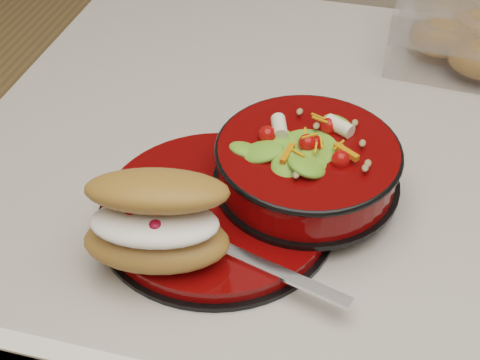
% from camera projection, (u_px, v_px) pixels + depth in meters
% --- Properties ---
extents(dinner_plate, '(0.26, 0.26, 0.02)m').
position_uv_depth(dinner_plate, '(218.00, 210.00, 0.71)').
color(dinner_plate, black).
rests_on(dinner_plate, island_counter).
extents(salad_bowl, '(0.20, 0.20, 0.09)m').
position_uv_depth(salad_bowl, '(308.00, 159.00, 0.71)').
color(salad_bowl, black).
rests_on(salad_bowl, dinner_plate).
extents(croissant, '(0.15, 0.12, 0.09)m').
position_uv_depth(croissant, '(157.00, 221.00, 0.63)').
color(croissant, '#A76933').
rests_on(croissant, dinner_plate).
extents(fork, '(0.18, 0.07, 0.00)m').
position_uv_depth(fork, '(256.00, 262.00, 0.64)').
color(fork, silver).
rests_on(fork, dinner_plate).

